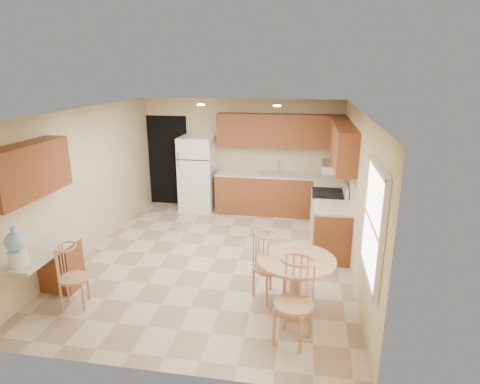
% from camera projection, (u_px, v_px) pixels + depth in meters
% --- Properties ---
extents(floor, '(5.50, 5.50, 0.00)m').
position_uv_depth(floor, '(215.00, 258.00, 6.89)').
color(floor, '#C2AA8C').
rests_on(floor, ground).
extents(ceiling, '(4.50, 5.50, 0.02)m').
position_uv_depth(ceiling, '(212.00, 111.00, 6.16)').
color(ceiling, white).
rests_on(ceiling, wall_back).
extents(wall_back, '(4.50, 0.02, 2.50)m').
position_uv_depth(wall_back, '(241.00, 155.00, 9.12)').
color(wall_back, beige).
rests_on(wall_back, floor).
extents(wall_front, '(4.50, 0.02, 2.50)m').
position_uv_depth(wall_front, '(150.00, 266.00, 3.93)').
color(wall_front, beige).
rests_on(wall_front, floor).
extents(wall_left, '(0.02, 5.50, 2.50)m').
position_uv_depth(wall_left, '(86.00, 182.00, 6.89)').
color(wall_left, beige).
rests_on(wall_left, floor).
extents(wall_right, '(0.02, 5.50, 2.50)m').
position_uv_depth(wall_right, '(356.00, 195.00, 6.17)').
color(wall_right, beige).
rests_on(wall_right, floor).
extents(doorway, '(0.90, 0.02, 2.10)m').
position_uv_depth(doorway, '(168.00, 161.00, 9.44)').
color(doorway, black).
rests_on(doorway, floor).
extents(base_cab_back, '(2.75, 0.60, 0.87)m').
position_uv_depth(base_cab_back, '(278.00, 195.00, 8.94)').
color(base_cab_back, brown).
rests_on(base_cab_back, floor).
extents(counter_back, '(2.75, 0.63, 0.04)m').
position_uv_depth(counter_back, '(278.00, 175.00, 8.80)').
color(counter_back, beige).
rests_on(counter_back, base_cab_back).
extents(base_cab_right_a, '(0.60, 0.59, 0.87)m').
position_uv_depth(base_cab_right_a, '(328.00, 206.00, 8.20)').
color(base_cab_right_a, brown).
rests_on(base_cab_right_a, floor).
extents(counter_right_a, '(0.63, 0.59, 0.04)m').
position_uv_depth(counter_right_a, '(329.00, 184.00, 8.07)').
color(counter_right_a, beige).
rests_on(counter_right_a, base_cab_right_a).
extents(base_cab_right_b, '(0.60, 0.80, 0.87)m').
position_uv_depth(base_cab_right_b, '(331.00, 233.00, 6.83)').
color(base_cab_right_b, brown).
rests_on(base_cab_right_b, floor).
extents(counter_right_b, '(0.63, 0.80, 0.04)m').
position_uv_depth(counter_right_b, '(333.00, 208.00, 6.70)').
color(counter_right_b, beige).
rests_on(counter_right_b, base_cab_right_b).
extents(upper_cab_back, '(2.75, 0.33, 0.70)m').
position_uv_depth(upper_cab_back, '(280.00, 130.00, 8.65)').
color(upper_cab_back, brown).
rests_on(upper_cab_back, wall_back).
extents(upper_cab_right, '(0.33, 2.42, 0.70)m').
position_uv_depth(upper_cab_right, '(342.00, 143.00, 7.16)').
color(upper_cab_right, brown).
rests_on(upper_cab_right, wall_right).
extents(upper_cab_left, '(0.33, 1.40, 0.70)m').
position_uv_depth(upper_cab_left, '(27.00, 171.00, 5.18)').
color(upper_cab_left, brown).
rests_on(upper_cab_left, wall_left).
extents(sink, '(0.78, 0.44, 0.01)m').
position_uv_depth(sink, '(277.00, 174.00, 8.80)').
color(sink, silver).
rests_on(sink, counter_back).
extents(range_hood, '(0.50, 0.76, 0.14)m').
position_uv_depth(range_hood, '(336.00, 166.00, 7.27)').
color(range_hood, silver).
rests_on(range_hood, upper_cab_right).
extents(desk_pedestal, '(0.48, 0.42, 0.72)m').
position_uv_depth(desk_pedestal, '(61.00, 265.00, 5.86)').
color(desk_pedestal, brown).
rests_on(desk_pedestal, floor).
extents(desk_top, '(0.50, 1.20, 0.04)m').
position_uv_depth(desk_top, '(41.00, 252.00, 5.39)').
color(desk_top, beige).
rests_on(desk_top, desk_pedestal).
extents(window, '(0.06, 1.12, 1.30)m').
position_uv_depth(window, '(374.00, 223.00, 4.35)').
color(window, white).
rests_on(window, wall_right).
extents(can_light_a, '(0.14, 0.14, 0.02)m').
position_uv_depth(can_light_a, '(201.00, 105.00, 7.38)').
color(can_light_a, white).
rests_on(can_light_a, ceiling).
extents(can_light_b, '(0.14, 0.14, 0.02)m').
position_uv_depth(can_light_b, '(277.00, 106.00, 7.15)').
color(can_light_b, white).
rests_on(can_light_b, ceiling).
extents(refrigerator, '(0.75, 0.73, 1.69)m').
position_uv_depth(refrigerator, '(197.00, 174.00, 9.06)').
color(refrigerator, white).
rests_on(refrigerator, floor).
extents(stove, '(0.65, 0.76, 1.09)m').
position_uv_depth(stove, '(328.00, 215.00, 7.56)').
color(stove, white).
rests_on(stove, floor).
extents(dining_table, '(1.03, 1.03, 0.76)m').
position_uv_depth(dining_table, '(295.00, 277.00, 5.26)').
color(dining_table, tan).
rests_on(dining_table, floor).
extents(chair_table_a, '(0.43, 0.53, 0.98)m').
position_uv_depth(chair_table_a, '(269.00, 263.00, 5.43)').
color(chair_table_a, tan).
rests_on(chair_table_a, floor).
extents(chair_table_b, '(0.46, 0.50, 1.04)m').
position_uv_depth(chair_table_b, '(294.00, 299.00, 4.51)').
color(chair_table_b, tan).
rests_on(chair_table_b, floor).
extents(chair_desk, '(0.39, 0.50, 0.88)m').
position_uv_depth(chair_desk, '(69.00, 273.00, 5.27)').
color(chair_desk, tan).
rests_on(chair_desk, floor).
extents(water_crock, '(0.25, 0.25, 0.51)m').
position_uv_depth(water_crock, '(16.00, 248.00, 4.92)').
color(water_crock, white).
rests_on(water_crock, desk_top).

